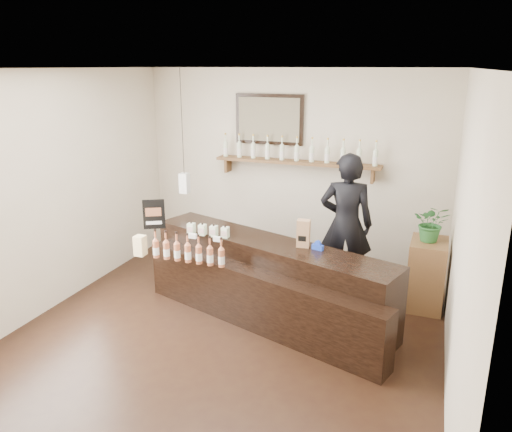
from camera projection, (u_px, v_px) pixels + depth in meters
The scene contains 10 objects.
ground at pixel (226, 335), 5.46m from camera, with size 5.00×5.00×0.00m, color black.
room_shell at pixel (223, 183), 4.97m from camera, with size 5.00×5.00×5.00m.
back_wall_decor at pixel (280, 143), 7.14m from camera, with size 2.66×0.96×1.69m.
counter at pixel (265, 282), 5.79m from camera, with size 3.16×1.82×1.03m.
promo_sign at pixel (154, 214), 6.14m from camera, with size 0.24×0.14×0.37m.
paper_bag at pixel (303, 233), 5.54m from camera, with size 0.15×0.12×0.31m.
tape_dispenser at pixel (318, 246), 5.48m from camera, with size 0.14×0.08×0.11m.
side_cabinet at pixel (426, 274), 5.99m from camera, with size 0.43×0.59×0.84m.
potted_plant at pixel (432, 223), 5.81m from camera, with size 0.40×0.35×0.45m, color #265F28.
shopkeeper at pixel (346, 215), 6.23m from camera, with size 0.75×0.49×2.06m, color black.
Camera 1 is at (1.97, -4.45, 2.83)m, focal length 35.00 mm.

